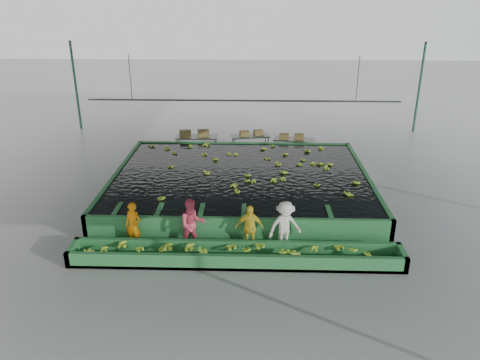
{
  "coord_description": "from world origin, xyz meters",
  "views": [
    {
      "loc": [
        0.51,
        -15.67,
        7.62
      ],
      "look_at": [
        0.0,
        0.5,
        1.0
      ],
      "focal_mm": 35.0,
      "sensor_mm": 36.0,
      "label": 1
    }
  ],
  "objects_px": {
    "sorting_trough": "(236,255)",
    "worker_d": "(285,226)",
    "box_stack_right": "(291,139)",
    "flotation_tank": "(241,183)",
    "packing_table_right": "(294,148)",
    "worker_c": "(249,228)",
    "box_stack_left": "(194,137)",
    "packing_table_mid": "(250,144)",
    "box_stack_mid": "(251,136)",
    "worker_a": "(134,226)",
    "worker_b": "(192,224)",
    "packing_table_left": "(197,145)"
  },
  "relations": [
    {
      "from": "sorting_trough",
      "to": "worker_d",
      "type": "xyz_separation_m",
      "value": [
        1.49,
        0.8,
        0.57
      ]
    },
    {
      "from": "box_stack_left",
      "to": "box_stack_mid",
      "type": "height_order",
      "value": "box_stack_left"
    },
    {
      "from": "box_stack_right",
      "to": "flotation_tank",
      "type": "bearing_deg",
      "value": -116.8
    },
    {
      "from": "sorting_trough",
      "to": "packing_table_right",
      "type": "bearing_deg",
      "value": 75.81
    },
    {
      "from": "sorting_trough",
      "to": "box_stack_right",
      "type": "height_order",
      "value": "box_stack_right"
    },
    {
      "from": "worker_c",
      "to": "box_stack_mid",
      "type": "xyz_separation_m",
      "value": [
        -0.02,
        9.53,
        0.11
      ]
    },
    {
      "from": "worker_d",
      "to": "box_stack_right",
      "type": "height_order",
      "value": "worker_d"
    },
    {
      "from": "flotation_tank",
      "to": "worker_b",
      "type": "relative_size",
      "value": 5.94
    },
    {
      "from": "worker_a",
      "to": "packing_table_right",
      "type": "xyz_separation_m",
      "value": [
        5.69,
        8.9,
        -0.32
      ]
    },
    {
      "from": "packing_table_right",
      "to": "worker_a",
      "type": "bearing_deg",
      "value": -122.57
    },
    {
      "from": "worker_a",
      "to": "box_stack_left",
      "type": "relative_size",
      "value": 1.06
    },
    {
      "from": "flotation_tank",
      "to": "box_stack_right",
      "type": "xyz_separation_m",
      "value": [
        2.32,
        4.59,
        0.44
      ]
    },
    {
      "from": "flotation_tank",
      "to": "worker_a",
      "type": "relative_size",
      "value": 6.57
    },
    {
      "from": "worker_a",
      "to": "worker_d",
      "type": "xyz_separation_m",
      "value": [
        4.73,
        0.0,
        0.06
      ]
    },
    {
      "from": "flotation_tank",
      "to": "packing_table_right",
      "type": "distance_m",
      "value": 5.22
    },
    {
      "from": "packing_table_left",
      "to": "packing_table_right",
      "type": "xyz_separation_m",
      "value": [
        4.76,
        -0.18,
        -0.02
      ]
    },
    {
      "from": "worker_d",
      "to": "worker_b",
      "type": "bearing_deg",
      "value": 161.15
    },
    {
      "from": "worker_c",
      "to": "box_stack_mid",
      "type": "bearing_deg",
      "value": 88.78
    },
    {
      "from": "worker_a",
      "to": "worker_b",
      "type": "relative_size",
      "value": 0.9
    },
    {
      "from": "packing_table_right",
      "to": "box_stack_right",
      "type": "bearing_deg",
      "value": -174.42
    },
    {
      "from": "worker_d",
      "to": "packing_table_right",
      "type": "xyz_separation_m",
      "value": [
        0.96,
        8.9,
        -0.38
      ]
    },
    {
      "from": "worker_a",
      "to": "box_stack_right",
      "type": "xyz_separation_m",
      "value": [
        5.55,
        8.89,
        0.13
      ]
    },
    {
      "from": "packing_table_mid",
      "to": "sorting_trough",
      "type": "bearing_deg",
      "value": -91.76
    },
    {
      "from": "packing_table_mid",
      "to": "box_stack_right",
      "type": "xyz_separation_m",
      "value": [
        2.0,
        -0.65,
        0.47
      ]
    },
    {
      "from": "flotation_tank",
      "to": "box_stack_mid",
      "type": "distance_m",
      "value": 5.26
    },
    {
      "from": "flotation_tank",
      "to": "worker_c",
      "type": "relative_size",
      "value": 6.67
    },
    {
      "from": "box_stack_left",
      "to": "worker_c",
      "type": "bearing_deg",
      "value": -72.73
    },
    {
      "from": "packing_table_mid",
      "to": "packing_table_right",
      "type": "xyz_separation_m",
      "value": [
        2.13,
        -0.64,
        0.02
      ]
    },
    {
      "from": "packing_table_mid",
      "to": "worker_d",
      "type": "bearing_deg",
      "value": -82.97
    },
    {
      "from": "worker_a",
      "to": "worker_c",
      "type": "height_order",
      "value": "worker_a"
    },
    {
      "from": "sorting_trough",
      "to": "packing_table_left",
      "type": "xyz_separation_m",
      "value": [
        -2.3,
        9.88,
        0.21
      ]
    },
    {
      "from": "packing_table_right",
      "to": "box_stack_mid",
      "type": "xyz_separation_m",
      "value": [
        -2.08,
        0.63,
        0.41
      ]
    },
    {
      "from": "sorting_trough",
      "to": "box_stack_left",
      "type": "xyz_separation_m",
      "value": [
        -2.42,
        9.84,
        0.68
      ]
    },
    {
      "from": "flotation_tank",
      "to": "packing_table_left",
      "type": "height_order",
      "value": "packing_table_left"
    },
    {
      "from": "flotation_tank",
      "to": "packing_table_mid",
      "type": "bearing_deg",
      "value": 86.52
    },
    {
      "from": "worker_d",
      "to": "packing_table_right",
      "type": "bearing_deg",
      "value": 65.0
    },
    {
      "from": "flotation_tank",
      "to": "worker_b",
      "type": "height_order",
      "value": "worker_b"
    },
    {
      "from": "worker_b",
      "to": "worker_c",
      "type": "relative_size",
      "value": 1.12
    },
    {
      "from": "box_stack_left",
      "to": "box_stack_right",
      "type": "distance_m",
      "value": 4.74
    },
    {
      "from": "worker_c",
      "to": "worker_d",
      "type": "bearing_deg",
      "value": -1.33
    },
    {
      "from": "sorting_trough",
      "to": "box_stack_right",
      "type": "xyz_separation_m",
      "value": [
        2.32,
        9.69,
        0.64
      ]
    },
    {
      "from": "sorting_trough",
      "to": "worker_d",
      "type": "bearing_deg",
      "value": 28.16
    },
    {
      "from": "sorting_trough",
      "to": "box_stack_left",
      "type": "relative_size",
      "value": 6.94
    },
    {
      "from": "sorting_trough",
      "to": "worker_d",
      "type": "distance_m",
      "value": 1.79
    },
    {
      "from": "flotation_tank",
      "to": "box_stack_mid",
      "type": "relative_size",
      "value": 8.55
    },
    {
      "from": "worker_b",
      "to": "sorting_trough",
      "type": "bearing_deg",
      "value": -51.96
    },
    {
      "from": "worker_d",
      "to": "box_stack_left",
      "type": "relative_size",
      "value": 1.14
    },
    {
      "from": "worker_d",
      "to": "packing_table_mid",
      "type": "xyz_separation_m",
      "value": [
        -1.18,
        9.54,
        -0.39
      ]
    },
    {
      "from": "worker_b",
      "to": "packing_table_right",
      "type": "bearing_deg",
      "value": 44.81
    },
    {
      "from": "worker_b",
      "to": "worker_d",
      "type": "height_order",
      "value": "worker_b"
    }
  ]
}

